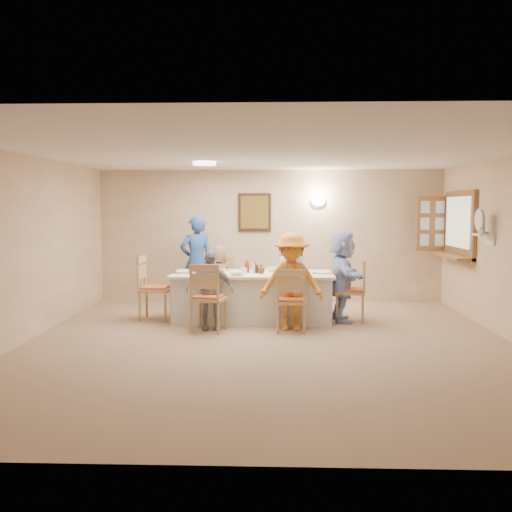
{
  "coord_description": "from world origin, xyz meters",
  "views": [
    {
      "loc": [
        0.1,
        -7.34,
        1.81
      ],
      "look_at": [
        -0.2,
        1.4,
        1.05
      ],
      "focal_mm": 40.0,
      "sensor_mm": 36.0,
      "label": 1
    }
  ],
  "objects_px": {
    "chair_back_right": "(289,283)",
    "chair_right_end": "(350,290)",
    "serving_hatch": "(460,225)",
    "dining_table": "(252,297)",
    "chair_front_right": "(292,300)",
    "condiment_ketchup": "(247,266)",
    "diner_front_right": "(291,282)",
    "caregiver": "(196,262)",
    "diner_right_end": "(342,276)",
    "chair_left_end": "(155,288)",
    "chair_back_left": "(220,284)",
    "desk_fan": "(482,225)",
    "diner_back_left": "(219,279)",
    "diner_front_left": "(210,290)",
    "chair_front_left": "(209,297)",
    "diner_back_right": "(289,274)"
  },
  "relations": [
    {
      "from": "chair_back_right",
      "to": "chair_right_end",
      "type": "bearing_deg",
      "value": -29.66
    },
    {
      "from": "chair_back_left",
      "to": "diner_back_left",
      "type": "bearing_deg",
      "value": -83.14
    },
    {
      "from": "chair_right_end",
      "to": "diner_back_left",
      "type": "distance_m",
      "value": 2.26
    },
    {
      "from": "diner_back_left",
      "to": "caregiver",
      "type": "height_order",
      "value": "caregiver"
    },
    {
      "from": "chair_front_right",
      "to": "diner_right_end",
      "type": "height_order",
      "value": "diner_right_end"
    },
    {
      "from": "dining_table",
      "to": "caregiver",
      "type": "distance_m",
      "value": 1.62
    },
    {
      "from": "diner_front_left",
      "to": "diner_front_right",
      "type": "height_order",
      "value": "diner_front_right"
    },
    {
      "from": "chair_front_right",
      "to": "chair_left_end",
      "type": "distance_m",
      "value": 2.29
    },
    {
      "from": "serving_hatch",
      "to": "diner_front_left",
      "type": "distance_m",
      "value": 4.42
    },
    {
      "from": "chair_back_left",
      "to": "diner_right_end",
      "type": "bearing_deg",
      "value": -14.75
    },
    {
      "from": "diner_front_right",
      "to": "caregiver",
      "type": "relative_size",
      "value": 0.87
    },
    {
      "from": "dining_table",
      "to": "chair_right_end",
      "type": "relative_size",
      "value": 2.56
    },
    {
      "from": "chair_front_left",
      "to": "condiment_ketchup",
      "type": "xyz_separation_m",
      "value": [
        0.51,
        0.84,
        0.37
      ]
    },
    {
      "from": "chair_back_right",
      "to": "chair_right_end",
      "type": "distance_m",
      "value": 1.24
    },
    {
      "from": "chair_front_left",
      "to": "diner_front_right",
      "type": "height_order",
      "value": "diner_front_right"
    },
    {
      "from": "diner_front_left",
      "to": "diner_front_right",
      "type": "xyz_separation_m",
      "value": [
        1.2,
        0.0,
        0.13
      ]
    },
    {
      "from": "diner_front_right",
      "to": "diner_right_end",
      "type": "relative_size",
      "value": 0.99
    },
    {
      "from": "diner_right_end",
      "to": "chair_left_end",
      "type": "bearing_deg",
      "value": 86.81
    },
    {
      "from": "chair_right_end",
      "to": "diner_right_end",
      "type": "xyz_separation_m",
      "value": [
        -0.13,
        0.0,
        0.22
      ]
    },
    {
      "from": "chair_back_right",
      "to": "condiment_ketchup",
      "type": "relative_size",
      "value": 4.52
    },
    {
      "from": "diner_right_end",
      "to": "chair_front_right",
      "type": "bearing_deg",
      "value": 131.1
    },
    {
      "from": "chair_back_left",
      "to": "chair_right_end",
      "type": "height_order",
      "value": "chair_right_end"
    },
    {
      "from": "chair_left_end",
      "to": "caregiver",
      "type": "bearing_deg",
      "value": -20.95
    },
    {
      "from": "serving_hatch",
      "to": "desk_fan",
      "type": "xyz_separation_m",
      "value": [
        -0.11,
        -1.35,
        0.05
      ]
    },
    {
      "from": "desk_fan",
      "to": "diner_front_right",
      "type": "bearing_deg",
      "value": -177.67
    },
    {
      "from": "chair_front_right",
      "to": "caregiver",
      "type": "height_order",
      "value": "caregiver"
    },
    {
      "from": "chair_front_left",
      "to": "caregiver",
      "type": "height_order",
      "value": "caregiver"
    },
    {
      "from": "diner_right_end",
      "to": "condiment_ketchup",
      "type": "xyz_separation_m",
      "value": [
        -1.51,
        0.04,
        0.15
      ]
    },
    {
      "from": "caregiver",
      "to": "condiment_ketchup",
      "type": "xyz_separation_m",
      "value": [
        0.96,
        -1.11,
        0.04
      ]
    },
    {
      "from": "chair_front_left",
      "to": "chair_right_end",
      "type": "distance_m",
      "value": 2.29
    },
    {
      "from": "serving_hatch",
      "to": "chair_right_end",
      "type": "relative_size",
      "value": 1.51
    },
    {
      "from": "chair_back_left",
      "to": "diner_front_right",
      "type": "distance_m",
      "value": 1.92
    },
    {
      "from": "serving_hatch",
      "to": "chair_back_right",
      "type": "distance_m",
      "value": 3.05
    },
    {
      "from": "chair_left_end",
      "to": "diner_front_right",
      "type": "height_order",
      "value": "diner_front_right"
    },
    {
      "from": "dining_table",
      "to": "chair_front_right",
      "type": "distance_m",
      "value": 1.0
    },
    {
      "from": "chair_right_end",
      "to": "diner_front_left",
      "type": "xyz_separation_m",
      "value": [
        -2.15,
        -0.68,
        0.09
      ]
    },
    {
      "from": "diner_back_left",
      "to": "dining_table",
      "type": "bearing_deg",
      "value": 141.76
    },
    {
      "from": "chair_left_end",
      "to": "caregiver",
      "type": "xyz_separation_m",
      "value": [
        0.5,
        1.15,
        0.31
      ]
    },
    {
      "from": "desk_fan",
      "to": "diner_back_left",
      "type": "relative_size",
      "value": 0.26
    },
    {
      "from": "dining_table",
      "to": "chair_front_right",
      "type": "relative_size",
      "value": 2.71
    },
    {
      "from": "condiment_ketchup",
      "to": "desk_fan",
      "type": "bearing_deg",
      "value": -9.97
    },
    {
      "from": "dining_table",
      "to": "diner_front_left",
      "type": "height_order",
      "value": "diner_front_left"
    },
    {
      "from": "desk_fan",
      "to": "diner_front_right",
      "type": "xyz_separation_m",
      "value": [
        -2.77,
        -0.11,
        -0.83
      ]
    },
    {
      "from": "serving_hatch",
      "to": "chair_front_left",
      "type": "distance_m",
      "value": 4.48
    },
    {
      "from": "chair_front_right",
      "to": "condiment_ketchup",
      "type": "distance_m",
      "value": 1.16
    },
    {
      "from": "diner_back_left",
      "to": "diner_front_left",
      "type": "relative_size",
      "value": 0.99
    },
    {
      "from": "diner_back_right",
      "to": "diner_right_end",
      "type": "distance_m",
      "value": 1.07
    },
    {
      "from": "dining_table",
      "to": "chair_back_left",
      "type": "bearing_deg",
      "value": 126.87
    },
    {
      "from": "chair_back_left",
      "to": "diner_right_end",
      "type": "height_order",
      "value": "diner_right_end"
    },
    {
      "from": "diner_back_left",
      "to": "condiment_ketchup",
      "type": "bearing_deg",
      "value": 138.99
    }
  ]
}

